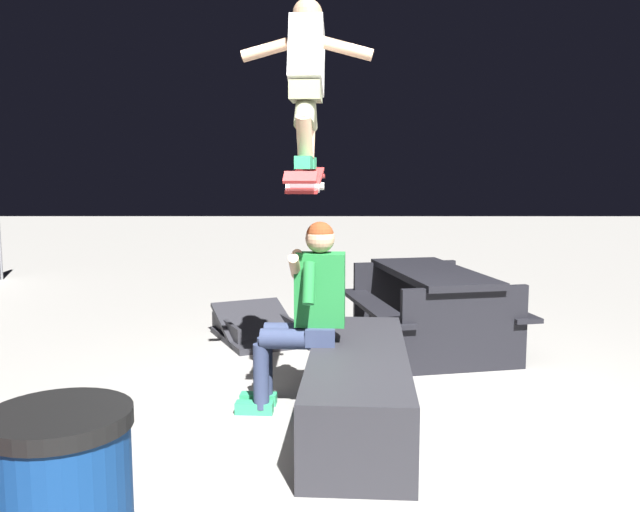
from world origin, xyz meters
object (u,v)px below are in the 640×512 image
object	(u,v)px
skater_airborne	(307,75)
kicker_ramp	(259,333)
ledge_box_main	(358,387)
skateboard	(306,180)
picnic_table_back	(431,296)
person_sitting_on_ledge	(305,307)

from	to	relation	value
skater_airborne	kicker_ramp	world-z (taller)	skater_airborne
ledge_box_main	skater_airborne	world-z (taller)	skater_airborne
ledge_box_main	kicker_ramp	bearing A→B (deg)	21.34
skateboard	skater_airborne	bearing A→B (deg)	-3.25
ledge_box_main	skater_airborne	bearing A→B (deg)	53.87
skateboard	picnic_table_back	bearing A→B (deg)	-33.84
skater_airborne	ledge_box_main	bearing A→B (deg)	-126.13
skateboard	picnic_table_back	xyz separation A→B (m)	(1.69, -1.13, -1.11)
person_sitting_on_ledge	picnic_table_back	bearing A→B (deg)	-35.06
picnic_table_back	skater_airborne	bearing A→B (deg)	145.33
person_sitting_on_ledge	kicker_ramp	bearing A→B (deg)	14.35
skater_airborne	kicker_ramp	size ratio (longest dim) A/B	0.93
kicker_ramp	picnic_table_back	bearing A→B (deg)	-100.69
person_sitting_on_ledge	picnic_table_back	world-z (taller)	person_sitting_on_ledge
skateboard	picnic_table_back	distance (m)	2.32
person_sitting_on_ledge	skater_airborne	size ratio (longest dim) A/B	1.18
ledge_box_main	skater_airborne	xyz separation A→B (m)	(0.25, 0.34, 2.05)
person_sitting_on_ledge	kicker_ramp	xyz separation A→B (m)	(1.95, 0.50, -0.67)
ledge_box_main	person_sitting_on_ledge	size ratio (longest dim) A/B	1.56
skateboard	kicker_ramp	size ratio (longest dim) A/B	0.85
skateboard	picnic_table_back	world-z (taller)	skateboard
skateboard	skater_airborne	size ratio (longest dim) A/B	0.92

